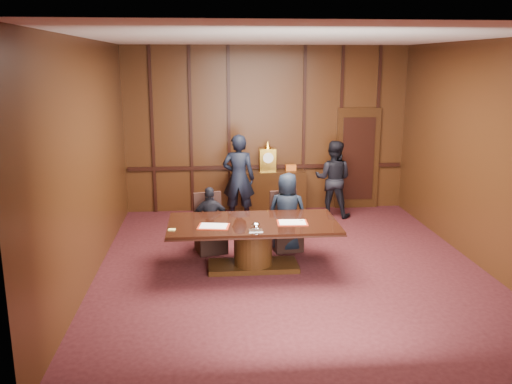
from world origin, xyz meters
TOP-DOWN VIEW (x-y plane):
  - room at (0.07, 0.14)m, footprint 7.00×7.04m
  - sideboard at (0.00, 3.26)m, footprint 1.60×0.45m
  - conference_table at (-0.58, 0.01)m, footprint 2.62×1.32m
  - folder_left at (-1.20, -0.18)m, footprint 0.50×0.40m
  - folder_right at (0.01, -0.10)m, footprint 0.48×0.36m
  - inkstand at (-0.58, -0.44)m, footprint 0.20×0.14m
  - notepad at (-1.81, -0.29)m, footprint 0.11×0.09m
  - chair_left at (-1.24, 0.89)m, footprint 0.58×0.58m
  - chair_right at (0.06, 0.89)m, footprint 0.55×0.55m
  - signatory_left at (-1.23, 0.81)m, footprint 0.69×0.32m
  - signatory_right at (0.07, 0.81)m, footprint 0.75×0.59m
  - witness_left at (-0.65, 2.63)m, footprint 0.71×0.53m
  - witness_right at (1.32, 2.82)m, footprint 0.95×0.85m

SIDE VIEW (x-z plane):
  - chair_left at x=-1.24m, z-range -0.20..0.79m
  - chair_right at x=0.06m, z-range -0.20..0.79m
  - sideboard at x=0.00m, z-range -0.28..1.26m
  - conference_table at x=-0.58m, z-range 0.13..0.89m
  - signatory_left at x=-1.23m, z-range 0.00..1.14m
  - signatory_right at x=0.07m, z-range 0.00..1.35m
  - notepad at x=-1.81m, z-range 0.76..0.77m
  - folder_left at x=-1.20m, z-range 0.76..0.78m
  - folder_right at x=0.01m, z-range 0.76..0.78m
  - witness_right at x=1.32m, z-range 0.00..1.60m
  - inkstand at x=-0.58m, z-range 0.76..0.87m
  - witness_left at x=-0.65m, z-range 0.00..1.78m
  - room at x=0.07m, z-range -0.03..3.47m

